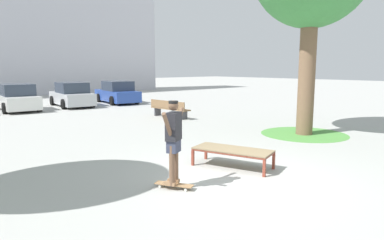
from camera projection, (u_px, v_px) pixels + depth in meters
ground_plane at (235, 178)px, 7.67m from camera, size 120.00×120.00×0.00m
skate_box at (233, 151)px, 8.46m from camera, size 1.32×2.04×0.46m
skateboard at (174, 185)px, 7.02m from camera, size 0.56×0.80×0.09m
skater at (174, 136)px, 6.87m from camera, size 0.91×0.55×1.69m
grass_patch_near_right at (304, 134)px, 12.71m from camera, size 3.10×3.10×0.01m
car_white at (17, 98)px, 19.56m from camera, size 2.16×4.32×1.50m
car_silver at (72, 95)px, 21.59m from camera, size 2.25×4.36×1.50m
car_blue at (117, 93)px, 23.61m from camera, size 2.32×4.39×1.50m
park_bench at (169, 108)px, 16.82m from camera, size 0.61×2.43×0.83m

